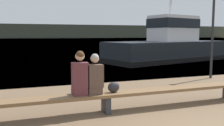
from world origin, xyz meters
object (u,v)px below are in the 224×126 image
Objects in this scene: bench_main at (106,96)px; person_left at (80,76)px; person_right at (95,77)px; tugboat_red at (169,47)px; shopping_bag at (114,87)px; deck_lamp_post at (213,27)px.

person_left is (-0.62, 0.00, 0.53)m from bench_main.
person_right is 0.09× the size of tugboat_red.
tugboat_red is at bearing 48.82° from person_left.
person_left is 0.88m from shopping_bag.
deck_lamp_post is (-2.37, -6.95, 1.16)m from tugboat_red.
tugboat_red is (8.09, 9.96, 0.61)m from bench_main.
person_left reaches higher than shopping_bag.
person_right is 0.27× the size of deck_lamp_post.
person_left is at bearing -178.98° from shopping_bag.
bench_main is at bearing -152.24° from deck_lamp_post.
person_left is 0.35m from person_right.
deck_lamp_post is at bearing 27.76° from bench_main.
shopping_bag is at bearing 1.46° from person_right.
shopping_bag is 0.03× the size of tugboat_red.
person_right is (-0.28, 0.00, 0.49)m from bench_main.
bench_main is 0.56m from person_right.
bench_main is 8.55× the size of person_right.
bench_main is 0.82m from person_left.
deck_lamp_post is at bearing 28.46° from shopping_bag.
person_left is 0.29× the size of deck_lamp_post.
person_left is 0.10× the size of tugboat_red.
tugboat_red reaches higher than shopping_bag.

